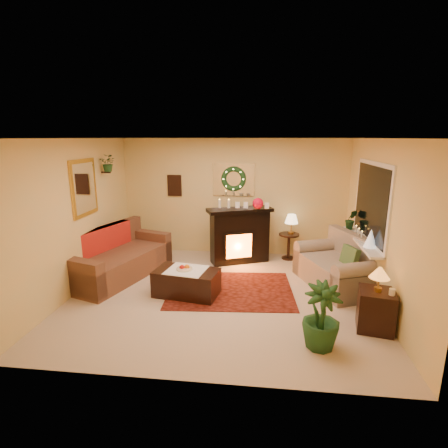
# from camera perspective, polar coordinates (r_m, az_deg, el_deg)

# --- Properties ---
(floor) EXTENTS (5.00, 5.00, 0.00)m
(floor) POSITION_cam_1_polar(r_m,az_deg,el_deg) (6.12, -0.38, -11.30)
(floor) COLOR beige
(floor) RESTS_ON ground
(ceiling) EXTENTS (5.00, 5.00, 0.00)m
(ceiling) POSITION_cam_1_polar(r_m,az_deg,el_deg) (5.54, -0.43, 13.82)
(ceiling) COLOR white
(ceiling) RESTS_ON ground
(wall_back) EXTENTS (5.00, 5.00, 0.00)m
(wall_back) POSITION_cam_1_polar(r_m,az_deg,el_deg) (7.89, 1.59, 4.37)
(wall_back) COLOR #EFD88C
(wall_back) RESTS_ON ground
(wall_front) EXTENTS (5.00, 5.00, 0.00)m
(wall_front) POSITION_cam_1_polar(r_m,az_deg,el_deg) (3.57, -4.83, -7.70)
(wall_front) COLOR #EFD88C
(wall_front) RESTS_ON ground
(wall_left) EXTENTS (4.50, 4.50, 0.00)m
(wall_left) POSITION_cam_1_polar(r_m,az_deg,el_deg) (6.48, -22.92, 1.16)
(wall_left) COLOR #EFD88C
(wall_left) RESTS_ON ground
(wall_right) EXTENTS (4.50, 4.50, 0.00)m
(wall_right) POSITION_cam_1_polar(r_m,az_deg,el_deg) (5.94, 24.29, -0.07)
(wall_right) COLOR #EFD88C
(wall_right) RESTS_ON ground
(area_rug) EXTENTS (2.27, 1.78, 0.01)m
(area_rug) POSITION_cam_1_polar(r_m,az_deg,el_deg) (6.25, 1.05, -10.68)
(area_rug) COLOR #410304
(area_rug) RESTS_ON floor
(sofa) EXTENTS (1.58, 2.36, 0.94)m
(sofa) POSITION_cam_1_polar(r_m,az_deg,el_deg) (6.98, -16.74, -4.88)
(sofa) COLOR brown
(sofa) RESTS_ON floor
(red_throw) EXTENTS (0.87, 1.42, 0.02)m
(red_throw) POSITION_cam_1_polar(r_m,az_deg,el_deg) (7.10, -16.63, -4.34)
(red_throw) COLOR #C83D28
(red_throw) RESTS_ON sofa
(fireplace) EXTENTS (1.26, 0.82, 1.11)m
(fireplace) POSITION_cam_1_polar(r_m,az_deg,el_deg) (7.44, 2.57, -2.16)
(fireplace) COLOR black
(fireplace) RESTS_ON floor
(poinsettia) EXTENTS (0.22, 0.22, 0.22)m
(poinsettia) POSITION_cam_1_polar(r_m,az_deg,el_deg) (7.19, 5.55, 3.37)
(poinsettia) COLOR red
(poinsettia) RESTS_ON fireplace
(mantel_candle_a) EXTENTS (0.06, 0.06, 0.18)m
(mantel_candle_a) POSITION_cam_1_polar(r_m,az_deg,el_deg) (7.31, -0.72, 3.29)
(mantel_candle_a) COLOR white
(mantel_candle_a) RESTS_ON fireplace
(mantel_candle_b) EXTENTS (0.06, 0.06, 0.18)m
(mantel_candle_b) POSITION_cam_1_polar(r_m,az_deg,el_deg) (7.29, 0.78, 3.26)
(mantel_candle_b) COLOR beige
(mantel_candle_b) RESTS_ON fireplace
(mantel_mirror) EXTENTS (0.92, 0.02, 0.72)m
(mantel_mirror) POSITION_cam_1_polar(r_m,az_deg,el_deg) (7.81, 1.59, 7.24)
(mantel_mirror) COLOR white
(mantel_mirror) RESTS_ON wall_back
(wreath) EXTENTS (0.55, 0.11, 0.55)m
(wreath) POSITION_cam_1_polar(r_m,az_deg,el_deg) (7.77, 1.57, 7.35)
(wreath) COLOR #194719
(wreath) RESTS_ON wall_back
(wall_art) EXTENTS (0.32, 0.03, 0.48)m
(wall_art) POSITION_cam_1_polar(r_m,az_deg,el_deg) (8.06, -8.08, 6.24)
(wall_art) COLOR #381E11
(wall_art) RESTS_ON wall_back
(gold_mirror) EXTENTS (0.03, 0.84, 1.00)m
(gold_mirror) POSITION_cam_1_polar(r_m,az_deg,el_deg) (6.66, -21.88, 5.51)
(gold_mirror) COLOR gold
(gold_mirror) RESTS_ON wall_left
(hanging_plant) EXTENTS (0.33, 0.28, 0.36)m
(hanging_plant) POSITION_cam_1_polar(r_m,az_deg,el_deg) (7.24, -18.26, 8.17)
(hanging_plant) COLOR #194719
(hanging_plant) RESTS_ON wall_left
(loveseat) EXTENTS (1.45, 1.82, 0.92)m
(loveseat) POSITION_cam_1_polar(r_m,az_deg,el_deg) (6.60, 17.90, -6.14)
(loveseat) COLOR gray
(loveseat) RESTS_ON floor
(window_frame) EXTENTS (0.03, 1.86, 1.36)m
(window_frame) POSITION_cam_1_polar(r_m,az_deg,el_deg) (6.40, 22.94, 3.29)
(window_frame) COLOR white
(window_frame) RESTS_ON wall_right
(window_glass) EXTENTS (0.02, 1.70, 1.22)m
(window_glass) POSITION_cam_1_polar(r_m,az_deg,el_deg) (6.40, 22.82, 3.30)
(window_glass) COLOR black
(window_glass) RESTS_ON wall_right
(window_sill) EXTENTS (0.22, 1.86, 0.04)m
(window_sill) POSITION_cam_1_polar(r_m,az_deg,el_deg) (6.52, 21.50, -2.54)
(window_sill) COLOR white
(window_sill) RESTS_ON wall_right
(mini_tree) EXTENTS (0.20, 0.20, 0.30)m
(mini_tree) POSITION_cam_1_polar(r_m,az_deg,el_deg) (6.08, 22.83, -2.15)
(mini_tree) COLOR white
(mini_tree) RESTS_ON window_sill
(sill_plant) EXTENTS (0.28, 0.22, 0.51)m
(sill_plant) POSITION_cam_1_polar(r_m,az_deg,el_deg) (7.11, 20.04, 0.69)
(sill_plant) COLOR #204827
(sill_plant) RESTS_ON window_sill
(side_table_round) EXTENTS (0.53, 0.53, 0.57)m
(side_table_round) POSITION_cam_1_polar(r_m,az_deg,el_deg) (7.80, 10.51, -3.34)
(side_table_round) COLOR black
(side_table_round) RESTS_ON floor
(lamp_cream) EXTENTS (0.29, 0.29, 0.44)m
(lamp_cream) POSITION_cam_1_polar(r_m,az_deg,el_deg) (7.65, 10.96, 0.61)
(lamp_cream) COLOR #FFDA9C
(lamp_cream) RESTS_ON side_table_round
(end_table_square) EXTENTS (0.55, 0.55, 0.58)m
(end_table_square) POSITION_cam_1_polar(r_m,az_deg,el_deg) (5.41, 23.50, -12.94)
(end_table_square) COLOR #321811
(end_table_square) RESTS_ON floor
(lamp_tiffany) EXTENTS (0.27, 0.27, 0.39)m
(lamp_tiffany) POSITION_cam_1_polar(r_m,az_deg,el_deg) (5.21, 23.98, -8.32)
(lamp_tiffany) COLOR #FFB43F
(lamp_tiffany) RESTS_ON end_table_square
(coffee_table) EXTENTS (1.14, 0.75, 0.44)m
(coffee_table) POSITION_cam_1_polar(r_m,az_deg,el_deg) (6.03, -6.11, -9.59)
(coffee_table) COLOR black
(coffee_table) RESTS_ON floor
(fruit_bowl) EXTENTS (0.27, 0.27, 0.06)m
(fruit_bowl) POSITION_cam_1_polar(r_m,az_deg,el_deg) (5.95, -6.48, -7.44)
(fruit_bowl) COLOR #EDE8C2
(fruit_bowl) RESTS_ON coffee_table
(floor_palm) EXTENTS (1.77, 1.77, 2.58)m
(floor_palm) POSITION_cam_1_polar(r_m,az_deg,el_deg) (4.68, 15.62, -14.12)
(floor_palm) COLOR #21441E
(floor_palm) RESTS_ON floor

